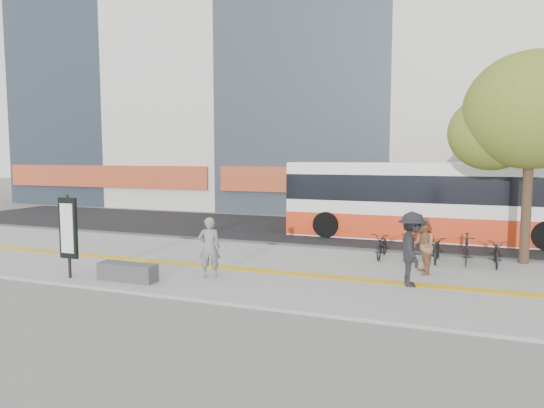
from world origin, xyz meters
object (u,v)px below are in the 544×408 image
at_px(bus, 431,203).
at_px(pedestrian_tan, 423,246).
at_px(bench, 127,272).
at_px(street_tree, 530,114).
at_px(signboard, 68,229).
at_px(pedestrian_dark, 412,249).
at_px(seated_woman, 209,247).

bearing_deg(bus, pedestrian_tan, -88.93).
xyz_separation_m(bench, street_tree, (9.78, 6.02, 4.21)).
bearing_deg(bus, street_tree, -52.18).
bearing_deg(bus, bench, -125.52).
bearing_deg(signboard, bus, 49.57).
distance_m(bench, pedestrian_dark, 7.21).
distance_m(signboard, street_tree, 13.40).
xyz_separation_m(bus, pedestrian_tan, (0.12, -6.25, -0.60)).
bearing_deg(street_tree, bench, -148.38).
xyz_separation_m(bus, seated_woman, (-5.12, -8.62, -0.57)).
bearing_deg(pedestrian_dark, bus, -12.74).
bearing_deg(bench, signboard, -169.19).
distance_m(bench, street_tree, 12.23).
relative_size(bus, pedestrian_tan, 7.21).
bearing_deg(bench, pedestrian_dark, 16.84).
relative_size(bench, signboard, 0.73).
relative_size(pedestrian_tan, pedestrian_dark, 0.84).
distance_m(street_tree, pedestrian_dark, 6.03).
xyz_separation_m(bench, signboard, (-1.60, -0.31, 1.06)).
distance_m(street_tree, seated_woman, 10.06).
bearing_deg(pedestrian_dark, street_tree, -48.76).
height_order(bus, pedestrian_dark, bus).
bearing_deg(seated_woman, pedestrian_dark, 165.95).
bearing_deg(signboard, seated_woman, 22.22).
bearing_deg(street_tree, pedestrian_dark, -126.44).
bearing_deg(pedestrian_dark, bench, 94.52).
bearing_deg(bus, seated_woman, -120.74).
bearing_deg(bench, bus, 54.48).
height_order(bench, signboard, signboard).
bearing_deg(bus, pedestrian_dark, -90.42).
height_order(street_tree, pedestrian_tan, street_tree).
distance_m(signboard, bus, 13.14).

